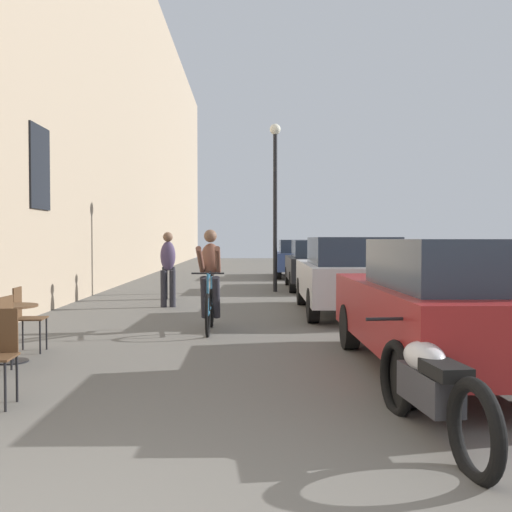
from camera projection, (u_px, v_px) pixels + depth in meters
building_facade_left at (87, 64)px, 16.42m from camera, size 0.54×68.00×12.93m
cafe_table_mid at (12, 321)px, 7.34m from camera, size 0.64×0.64×0.72m
cafe_chair_mid_toward_wall at (25, 314)px, 8.00m from camera, size 0.41×0.41×0.89m
cyclist_on_bicycle at (210, 282)px, 9.93m from camera, size 0.52×1.76×1.74m
pedestrian_near at (168, 265)px, 13.26m from camera, size 0.37×0.29×1.70m
pedestrian_mid at (169, 262)px, 15.01m from camera, size 0.35×0.25×1.70m
street_lamp at (275, 186)px, 17.08m from camera, size 0.32×0.32×4.90m
parked_car_nearest at (446, 305)px, 6.67m from camera, size 1.84×4.35×1.55m
parked_car_second at (348, 274)px, 12.11m from camera, size 1.96×4.49×1.58m
parked_car_third at (316, 264)px, 18.04m from camera, size 1.88×4.28×1.51m
parked_car_fourth at (297, 258)px, 23.67m from camera, size 1.87×4.29×1.51m
parked_motorcycle at (430, 388)px, 4.50m from camera, size 0.62×2.14×0.92m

